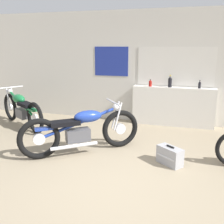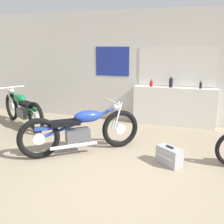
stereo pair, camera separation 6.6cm
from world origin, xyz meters
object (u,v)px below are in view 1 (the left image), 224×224
Objects in this scene: bottle_left_center at (170,82)px; hard_case_silver at (170,156)px; bottle_leftmost at (150,83)px; bottle_center at (200,85)px; motorcycle_green at (22,109)px; motorcycle_blue at (82,130)px.

hard_case_silver is at bearing -84.50° from bottle_left_center.
bottle_leftmost reaches higher than hard_case_silver.
hard_case_silver is (-0.47, -2.29, -0.89)m from bottle_center.
bottle_left_center is 3.67m from motorcycle_green.
bottle_left_center is at bearing 18.04° from motorcycle_green.
bottle_center is at bearing 15.30° from motorcycle_green.
motorcycle_green is at bearing -159.65° from bottle_leftmost.
bottle_left_center is 0.69m from bottle_center.
motorcycle_green is 4.01× the size of hard_case_silver.
bottle_center is at bearing 0.71° from bottle_left_center.
motorcycle_green is at bearing 162.40° from hard_case_silver.
bottle_leftmost reaches higher than motorcycle_blue.
motorcycle_green is at bearing -161.96° from bottle_left_center.
motorcycle_blue is 1.63m from hard_case_silver.
bottle_leftmost is 0.09× the size of motorcycle_green.
bottle_leftmost is at bearing -178.64° from bottle_center.
bottle_center is (0.68, 0.01, -0.04)m from bottle_left_center.
motorcycle_green is (-4.12, -1.13, -0.61)m from bottle_center.
hard_case_silver is at bearing -17.60° from motorcycle_green.
hard_case_silver is (1.60, -0.05, -0.29)m from motorcycle_blue.
bottle_left_center is (0.47, 0.02, 0.05)m from bottle_leftmost.
hard_case_silver is at bearing -101.50° from bottle_center.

